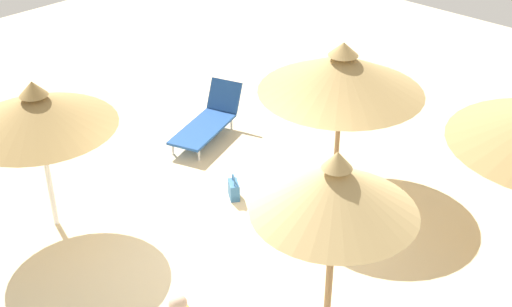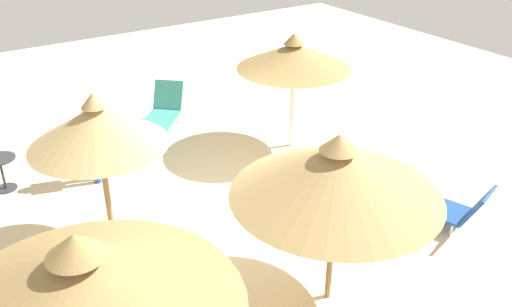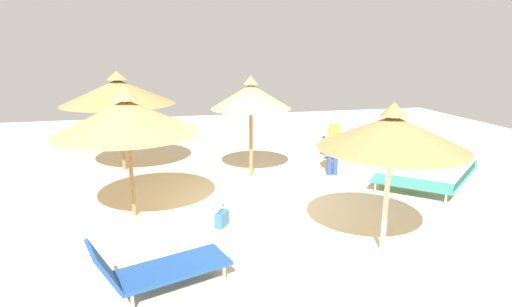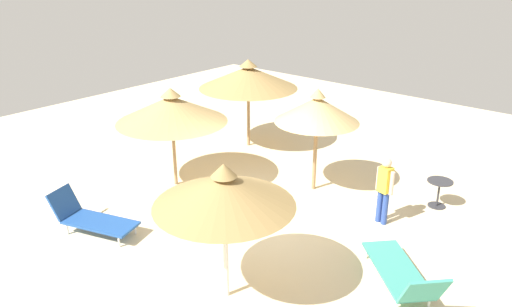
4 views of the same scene
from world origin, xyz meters
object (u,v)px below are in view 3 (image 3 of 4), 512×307
at_px(parasol_umbrella_near_left, 251,96).
at_px(lounge_chair_far_right, 426,182).
at_px(lounge_chair_edge, 155,268).
at_px(side_table_round, 332,144).
at_px(person_standing_center, 333,143).
at_px(parasol_umbrella_near_right, 118,92).
at_px(parasol_umbrella_back, 127,117).
at_px(parasol_umbrella_far_left, 392,132).
at_px(handbag, 222,218).

relative_size(parasol_umbrella_near_left, lounge_chair_far_right, 1.27).
distance_m(lounge_chair_edge, side_table_round, 7.86).
bearing_deg(person_standing_center, parasol_umbrella_near_right, -107.48).
relative_size(parasol_umbrella_back, parasol_umbrella_far_left, 1.10).
relative_size(person_standing_center, side_table_round, 2.33).
height_order(parasol_umbrella_far_left, side_table_round, parasol_umbrella_far_left).
bearing_deg(person_standing_center, side_table_round, 157.59).
xyz_separation_m(parasol_umbrella_near_left, person_standing_center, (0.45, 2.10, -1.23)).
height_order(handbag, side_table_round, side_table_round).
xyz_separation_m(parasol_umbrella_far_left, side_table_round, (-5.60, 1.48, -1.57)).
bearing_deg(handbag, parasol_umbrella_near_right, -153.63).
relative_size(parasol_umbrella_near_left, side_table_round, 3.95).
bearing_deg(lounge_chair_far_right, person_standing_center, -144.24).
height_order(parasol_umbrella_near_left, parasol_umbrella_far_left, parasol_umbrella_near_left).
bearing_deg(parasol_umbrella_far_left, parasol_umbrella_near_right, -141.52).
relative_size(parasol_umbrella_near_right, side_table_round, 4.47).
height_order(parasol_umbrella_near_left, lounge_chair_edge, parasol_umbrella_near_left).
relative_size(parasol_umbrella_back, parasol_umbrella_near_left, 1.05).
relative_size(person_standing_center, handbag, 3.36).
xyz_separation_m(parasol_umbrella_near_left, side_table_round, (-1.11, 2.75, -1.64)).
height_order(lounge_chair_far_right, lounge_chair_edge, lounge_chair_far_right).
distance_m(parasol_umbrella_back, person_standing_center, 5.35).
xyz_separation_m(handbag, side_table_round, (-4.07, 3.96, 0.29)).
xyz_separation_m(person_standing_center, side_table_round, (-1.55, 0.64, -0.41)).
relative_size(parasol_umbrella_back, lounge_chair_edge, 1.38).
bearing_deg(parasol_umbrella_near_left, side_table_round, 111.99).
distance_m(lounge_chair_edge, handbag, 2.23).
bearing_deg(lounge_chair_edge, parasol_umbrella_near_right, -171.58).
relative_size(parasol_umbrella_far_left, handbag, 5.43).
bearing_deg(lounge_chair_far_right, parasol_umbrella_far_left, -47.32).
bearing_deg(lounge_chair_edge, person_standing_center, 134.21).
bearing_deg(parasol_umbrella_back, parasol_umbrella_near_right, -172.31).
height_order(parasol_umbrella_back, person_standing_center, parasol_umbrella_back).
relative_size(parasol_umbrella_near_left, parasol_umbrella_far_left, 1.05).
xyz_separation_m(parasol_umbrella_near_right, side_table_round, (0.15, 6.05, -1.70)).
bearing_deg(lounge_chair_far_right, handbag, -83.34).
bearing_deg(parasol_umbrella_near_left, parasol_umbrella_back, -53.83).
bearing_deg(lounge_chair_edge, lounge_chair_far_right, 112.27).
relative_size(parasol_umbrella_far_left, lounge_chair_far_right, 1.21).
xyz_separation_m(parasol_umbrella_back, person_standing_center, (-1.64, 4.96, -1.16)).
xyz_separation_m(parasol_umbrella_near_left, parasol_umbrella_near_right, (-1.26, -3.30, 0.07)).
bearing_deg(parasol_umbrella_back, parasol_umbrella_near_left, 126.17).
xyz_separation_m(lounge_chair_edge, side_table_round, (-5.94, 5.15, 0.10)).
xyz_separation_m(parasol_umbrella_back, handbag, (0.87, 1.64, -1.86)).
height_order(parasol_umbrella_far_left, parasol_umbrella_near_right, parasol_umbrella_near_right).
bearing_deg(parasol_umbrella_far_left, person_standing_center, 168.22).
xyz_separation_m(parasol_umbrella_far_left, person_standing_center, (-4.04, 0.84, -1.16)).
distance_m(parasol_umbrella_back, parasol_umbrella_far_left, 4.76).
height_order(parasol_umbrella_near_left, parasol_umbrella_near_right, parasol_umbrella_near_right).
distance_m(lounge_chair_far_right, side_table_round, 3.60).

